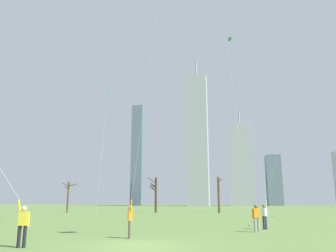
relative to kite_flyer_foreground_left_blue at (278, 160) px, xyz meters
name	(u,v)px	position (x,y,z in m)	size (l,w,h in m)	color
ground_plane	(139,246)	(-6.65, -7.90, -4.33)	(400.00, 400.00, 0.00)	#5B7A3D
kite_flyer_foreground_left_blue	(278,160)	(0.00, 0.00, 0.00)	(5.22, 11.30, 20.06)	#33384C
kite_flyer_midfield_left_yellow	(137,165)	(-7.19, -6.61, -0.83)	(4.34, 8.30, 15.66)	#726656
bystander_watching_nearby	(256,217)	(-1.51, -0.42, -3.42)	(0.49, 0.30, 1.62)	gray
distant_kite_low_near_trees_teal	(106,106)	(-20.13, 20.73, 10.60)	(2.00, 7.01, 17.47)	teal
distant_kite_drifting_left_green	(234,58)	(-2.22, 24.54, 17.97)	(4.63, 3.56, 25.93)	green
bare_tree_leftmost	(156,193)	(-16.28, 34.53, -1.16)	(1.27, 3.06, 5.83)	#423326
bare_tree_rightmost	(219,194)	(-5.62, 34.46, -1.33)	(0.88, 2.95, 5.78)	brown
bare_tree_right_of_center	(68,195)	(-30.69, 31.35, -1.43)	(2.32, 2.25, 5.07)	#4C3828
skyline_short_annex	(241,165)	(-0.53, 134.97, 13.98)	(10.46, 10.61, 42.46)	#9EA3AD
skyline_mid_tower_left	(274,180)	(13.55, 137.62, 6.85)	(6.42, 8.92, 22.35)	slate
skyline_mid_tower_right	(197,138)	(-18.46, 117.93, 23.63)	(8.84, 6.37, 62.97)	#9EA3AD
skyline_tall_tower	(139,155)	(-50.49, 138.92, 20.39)	(5.54, 8.39, 49.43)	slate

